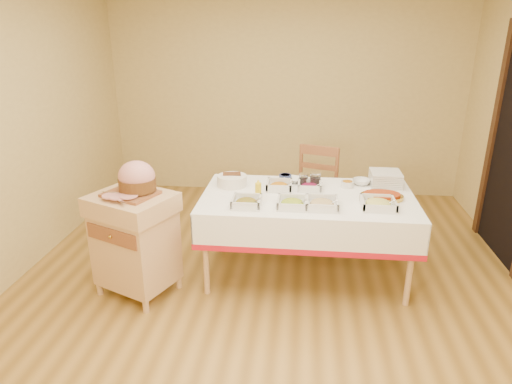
# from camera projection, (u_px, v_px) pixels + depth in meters

# --- Properties ---
(room_shell) EXTENTS (5.00, 5.00, 5.00)m
(room_shell) POSITION_uv_depth(u_px,v_px,m) (271.00, 142.00, 3.48)
(room_shell) COLOR olive
(room_shell) RESTS_ON ground
(dining_table) EXTENTS (1.82, 1.02, 0.76)m
(dining_table) POSITION_uv_depth(u_px,v_px,m) (307.00, 213.00, 3.98)
(dining_table) COLOR tan
(dining_table) RESTS_ON ground
(butcher_cart) EXTENTS (0.77, 0.72, 0.87)m
(butcher_cart) POSITION_uv_depth(u_px,v_px,m) (135.00, 238.00, 3.73)
(butcher_cart) COLOR tan
(butcher_cart) RESTS_ON ground
(dining_chair) EXTENTS (0.56, 0.54, 0.99)m
(dining_chair) POSITION_uv_depth(u_px,v_px,m) (313.00, 195.00, 4.64)
(dining_chair) COLOR brown
(dining_chair) RESTS_ON ground
(ham_on_board) EXTENTS (0.41, 0.39, 0.27)m
(ham_on_board) POSITION_uv_depth(u_px,v_px,m) (136.00, 180.00, 3.59)
(ham_on_board) COLOR brown
(ham_on_board) RESTS_ON butcher_cart
(serving_dish_a) EXTENTS (0.24, 0.23, 0.10)m
(serving_dish_a) POSITION_uv_depth(u_px,v_px,m) (247.00, 202.00, 3.69)
(serving_dish_a) COLOR silver
(serving_dish_a) RESTS_ON dining_table
(serving_dish_b) EXTENTS (0.24, 0.24, 0.10)m
(serving_dish_b) POSITION_uv_depth(u_px,v_px,m) (292.00, 203.00, 3.67)
(serving_dish_b) COLOR silver
(serving_dish_b) RESTS_ON dining_table
(serving_dish_c) EXTENTS (0.26, 0.26, 0.10)m
(serving_dish_c) POSITION_uv_depth(u_px,v_px,m) (322.00, 203.00, 3.66)
(serving_dish_c) COLOR silver
(serving_dish_c) RESTS_ON dining_table
(serving_dish_d) EXTENTS (0.27, 0.27, 0.10)m
(serving_dish_d) POSITION_uv_depth(u_px,v_px,m) (378.00, 204.00, 3.66)
(serving_dish_d) COLOR silver
(serving_dish_d) RESTS_ON dining_table
(serving_dish_e) EXTENTS (0.23, 0.22, 0.11)m
(serving_dish_e) POSITION_uv_depth(u_px,v_px,m) (279.00, 186.00, 4.06)
(serving_dish_e) COLOR silver
(serving_dish_e) RESTS_ON dining_table
(serving_dish_f) EXTENTS (0.22, 0.21, 0.10)m
(serving_dish_f) POSITION_uv_depth(u_px,v_px,m) (310.00, 186.00, 4.05)
(serving_dish_f) COLOR silver
(serving_dish_f) RESTS_ON dining_table
(small_bowl_left) EXTENTS (0.12, 0.12, 0.06)m
(small_bowl_left) POSITION_uv_depth(u_px,v_px,m) (224.00, 179.00, 4.24)
(small_bowl_left) COLOR silver
(small_bowl_left) RESTS_ON dining_table
(small_bowl_mid) EXTENTS (0.12, 0.12, 0.05)m
(small_bowl_mid) POSITION_uv_depth(u_px,v_px,m) (285.00, 177.00, 4.31)
(small_bowl_mid) COLOR navy
(small_bowl_mid) RESTS_ON dining_table
(small_bowl_right) EXTENTS (0.11, 0.11, 0.06)m
(small_bowl_right) POSITION_uv_depth(u_px,v_px,m) (347.00, 184.00, 4.11)
(small_bowl_right) COLOR silver
(small_bowl_right) RESTS_ON dining_table
(bowl_white_imported) EXTENTS (0.21, 0.21, 0.04)m
(bowl_white_imported) POSITION_uv_depth(u_px,v_px,m) (293.00, 180.00, 4.25)
(bowl_white_imported) COLOR silver
(bowl_white_imported) RESTS_ON dining_table
(bowl_small_imported) EXTENTS (0.20, 0.20, 0.05)m
(bowl_small_imported) POSITION_uv_depth(u_px,v_px,m) (361.00, 182.00, 4.18)
(bowl_small_imported) COLOR silver
(bowl_small_imported) RESTS_ON dining_table
(preserve_jar_left) EXTENTS (0.09, 0.09, 0.11)m
(preserve_jar_left) POSITION_uv_depth(u_px,v_px,m) (303.00, 180.00, 4.16)
(preserve_jar_left) COLOR silver
(preserve_jar_left) RESTS_ON dining_table
(preserve_jar_right) EXTENTS (0.10, 0.10, 0.13)m
(preserve_jar_right) POSITION_uv_depth(u_px,v_px,m) (315.00, 180.00, 4.13)
(preserve_jar_right) COLOR silver
(preserve_jar_right) RESTS_ON dining_table
(mustard_bottle) EXTENTS (0.05, 0.05, 0.17)m
(mustard_bottle) POSITION_uv_depth(u_px,v_px,m) (258.00, 190.00, 3.84)
(mustard_bottle) COLOR gold
(mustard_bottle) RESTS_ON dining_table
(bread_basket) EXTENTS (0.27, 0.27, 0.12)m
(bread_basket) POSITION_uv_depth(u_px,v_px,m) (232.00, 180.00, 4.15)
(bread_basket) COLOR silver
(bread_basket) RESTS_ON dining_table
(plate_stack) EXTENTS (0.27, 0.27, 0.13)m
(plate_stack) POSITION_uv_depth(u_px,v_px,m) (385.00, 179.00, 4.15)
(plate_stack) COLOR silver
(plate_stack) RESTS_ON dining_table
(brass_platter) EXTENTS (0.36, 0.26, 0.05)m
(brass_platter) POSITION_uv_depth(u_px,v_px,m) (382.00, 196.00, 3.85)
(brass_platter) COLOR #B89234
(brass_platter) RESTS_ON dining_table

